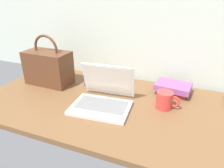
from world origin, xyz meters
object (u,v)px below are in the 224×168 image
(laptop, at_px, (103,98))
(coffee_mug, at_px, (165,100))
(book_stack, at_px, (173,88))
(remote_control_near, at_px, (96,82))
(handbag, at_px, (48,67))

(laptop, bearing_deg, coffee_mug, 16.17)
(laptop, height_order, book_stack, laptop)
(coffee_mug, distance_m, book_stack, 0.19)
(remote_control_near, height_order, book_stack, book_stack)
(book_stack, bearing_deg, laptop, -140.39)
(handbag, distance_m, book_stack, 0.82)
(remote_control_near, distance_m, handbag, 0.33)
(coffee_mug, xyz_separation_m, handbag, (-0.78, 0.04, 0.07))
(laptop, relative_size, remote_control_near, 2.00)
(laptop, distance_m, handbag, 0.48)
(laptop, xyz_separation_m, handbag, (-0.46, 0.14, 0.07))
(coffee_mug, bearing_deg, laptop, -163.83)
(remote_control_near, bearing_deg, coffee_mug, -17.54)
(coffee_mug, relative_size, book_stack, 0.57)
(coffee_mug, bearing_deg, remote_control_near, 162.46)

